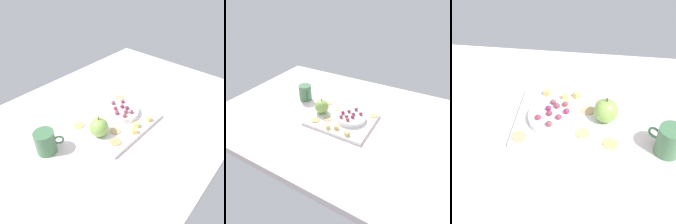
{
  "view_description": "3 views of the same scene",
  "coord_description": "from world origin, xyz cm",
  "views": [
    {
      "loc": [
        -57.88,
        -52.01,
        67.23
      ],
      "look_at": [
        -1.94,
        -2.55,
        10.06
      ],
      "focal_mm": 35.53,
      "sensor_mm": 36.0,
      "label": 1
    },
    {
      "loc": [
        39.47,
        -79.54,
        67.2
      ],
      "look_at": [
        -1.66,
        -5.95,
        10.22
      ],
      "focal_mm": 32.14,
      "sensor_mm": 36.0,
      "label": 2
    },
    {
      "loc": [
        -8.06,
        68.48,
        74.27
      ],
      "look_at": [
        0.69,
        -2.87,
        9.41
      ],
      "focal_mm": 49.94,
      "sensor_mm": 36.0,
      "label": 3
    }
  ],
  "objects": [
    {
      "name": "table",
      "position": [
        0.0,
        0.0,
        2.03
      ],
      "size": [
        141.56,
        94.17,
        4.05
      ],
      "primitive_type": "cube",
      "color": "silver",
      "rests_on": "ground"
    },
    {
      "name": "platter",
      "position": [
        -0.53,
        -3.91,
        4.93
      ],
      "size": [
        33.2,
        26.52,
        1.76
      ],
      "primitive_type": "cube",
      "color": "white",
      "rests_on": "table"
    },
    {
      "name": "serving_dish",
      "position": [
        4.25,
        -2.74,
        7.02
      ],
      "size": [
        15.48,
        15.48,
        2.41
      ],
      "primitive_type": "cylinder",
      "color": "white",
      "rests_on": "platter"
    },
    {
      "name": "apple_whole",
      "position": [
        -12.27,
        -4.84,
        9.65
      ],
      "size": [
        7.68,
        7.68,
        7.68
      ],
      "primitive_type": "sphere",
      "color": "#88B54F",
      "rests_on": "platter"
    },
    {
      "name": "apple_stem",
      "position": [
        -12.27,
        -4.84,
        14.09
      ],
      "size": [
        0.5,
        0.5,
        1.2
      ],
      "primitive_type": "cylinder",
      "color": "brown",
      "rests_on": "apple_whole"
    },
    {
      "name": "cheese_cube_0",
      "position": [
        8.14,
        -15.03,
        6.82
      ],
      "size": [
        2.52,
        2.52,
        2.02
      ],
      "primitive_type": "cube",
      "rotation": [
        0.0,
        0.0,
        1.27
      ],
      "color": "#E4C26B",
      "rests_on": "platter"
    },
    {
      "name": "cheese_cube_1",
      "position": [
        1.53,
        -13.32,
        6.82
      ],
      "size": [
        2.52,
        2.52,
        2.02
      ],
      "primitive_type": "cube",
      "rotation": [
        0.0,
        0.0,
        0.3
      ],
      "color": "#ECC568",
      "rests_on": "platter"
    },
    {
      "name": "cheese_cube_2",
      "position": [
        -2.28,
        -14.94,
        6.82
      ],
      "size": [
        2.85,
        2.85,
        2.02
      ],
      "primitive_type": "cube",
      "rotation": [
        0.0,
        0.0,
        0.78
      ],
      "color": "#ECC46D",
      "rests_on": "platter"
    },
    {
      "name": "cracker_0",
      "position": [
        -11.29,
        -12.56,
        6.01
      ],
      "size": [
        4.56,
        4.56,
        0.4
      ],
      "primitive_type": "cylinder",
      "color": "tan",
      "rests_on": "platter"
    },
    {
      "name": "cracker_1",
      "position": [
        -5.54,
        2.13,
        6.01
      ],
      "size": [
        4.56,
        4.56,
        0.4
      ],
      "primitive_type": "cylinder",
      "color": "tan",
      "rests_on": "platter"
    },
    {
      "name": "cracker_2",
      "position": [
        -6.53,
        -8.44,
        6.01
      ],
      "size": [
        4.56,
        4.56,
        0.4
      ],
      "primitive_type": "cylinder",
      "color": "tan",
      "rests_on": "platter"
    },
    {
      "name": "cracker_3",
      "position": [
        -14.0,
        5.41,
        6.01
      ],
      "size": [
        4.56,
        4.56,
        0.4
      ],
      "primitive_type": "cylinder",
      "color": "tan",
      "rests_on": "platter"
    },
    {
      "name": "cracker_4",
      "position": [
        13.42,
        5.84,
        6.01
      ],
      "size": [
        4.56,
        4.56,
        0.4
      ],
      "primitive_type": "cylinder",
      "color": "tan",
      "rests_on": "platter"
    },
    {
      "name": "grape_0",
      "position": [
        5.88,
        -4.53,
        9.05
      ],
      "size": [
        1.96,
        1.76,
        1.66
      ],
      "primitive_type": "ellipsoid",
      "color": "#822753",
      "rests_on": "serving_dish"
    },
    {
      "name": "grape_1",
      "position": [
        0.8,
        -7.18,
        9.06
      ],
      "size": [
        1.96,
        1.76,
        1.68
      ],
      "primitive_type": "ellipsoid",
      "color": "#973D42",
      "rests_on": "serving_dish"
    },
    {
      "name": "grape_2",
      "position": [
        5.26,
        -2.2,
        9.02
      ],
      "size": [
        1.96,
        1.76,
        1.59
      ],
      "primitive_type": "ellipsoid",
      "color": "#872E42",
      "rests_on": "serving_dish"
    },
    {
      "name": "grape_3",
      "position": [
        4.81,
        -7.78,
        9.02
      ],
      "size": [
        1.96,
        1.76,
        1.59
      ],
      "primitive_type": "ellipsoid",
      "color": "#933F4B",
      "rests_on": "serving_dish"
    },
    {
      "name": "grape_4",
      "position": [
        8.41,
        0.27,
        9.02
      ],
      "size": [
        1.96,
        1.76,
        1.59
      ],
      "primitive_type": "ellipsoid",
      "color": "#982D48",
      "rests_on": "serving_dish"
    },
    {
      "name": "grape_5",
      "position": [
        2.12,
        -0.88,
        9.05
      ],
      "size": [
        1.96,
        1.76,
        1.66
      ],
      "primitive_type": "ellipsoid",
      "color": "#91394D",
      "rests_on": "serving_dish"
    },
    {
      "name": "grape_6",
      "position": [
        0.12,
        -3.68,
        9.15
      ],
      "size": [
        1.96,
        1.76,
        1.85
      ],
      "primitive_type": "ellipsoid",
      "color": "#932C54",
      "rests_on": "serving_dish"
    },
    {
      "name": "grape_7",
      "position": [
        4.61,
        2.55,
        9.13
      ],
      "size": [
        1.96,
        1.76,
        1.81
      ],
      "primitive_type": "ellipsoid",
      "color": "brown",
      "rests_on": "serving_dish"
    },
    {
      "name": "grape_8",
      "position": [
        3.31,
        -5.93,
        9.12
      ],
      "size": [
        1.96,
        1.76,
        1.79
      ],
      "primitive_type": "ellipsoid",
      "color": "#8A3D55",
      "rests_on": "serving_dish"
    },
    {
      "name": "cup",
      "position": [
        -30.55,
        4.89,
        8.72
      ],
      "size": [
        9.76,
        8.11,
        9.32
      ],
      "color": "#43744B",
      "rests_on": "table"
    }
  ]
}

